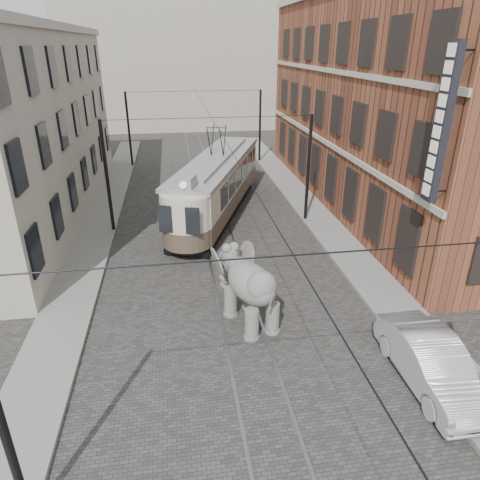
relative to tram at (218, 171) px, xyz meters
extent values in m
plane|color=#403D3B|center=(-0.38, -8.18, -2.56)|extent=(120.00, 120.00, 0.00)
cube|color=slate|center=(5.62, -8.18, -2.49)|extent=(2.00, 60.00, 0.15)
cube|color=slate|center=(-6.88, -8.18, -2.49)|extent=(2.00, 60.00, 0.15)
cube|color=brown|center=(10.62, 0.82, 3.44)|extent=(8.00, 26.00, 12.00)
cube|color=gray|center=(-11.38, 1.82, 2.44)|extent=(7.00, 24.00, 10.00)
cube|color=gray|center=(-0.38, 31.82, 4.44)|extent=(28.00, 10.00, 14.00)
imported|color=#9F9FA4|center=(4.72, -15.57, -1.81)|extent=(1.63, 4.56, 1.50)
camera|label=1|loc=(-2.43, -24.85, 6.78)|focal=32.57mm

